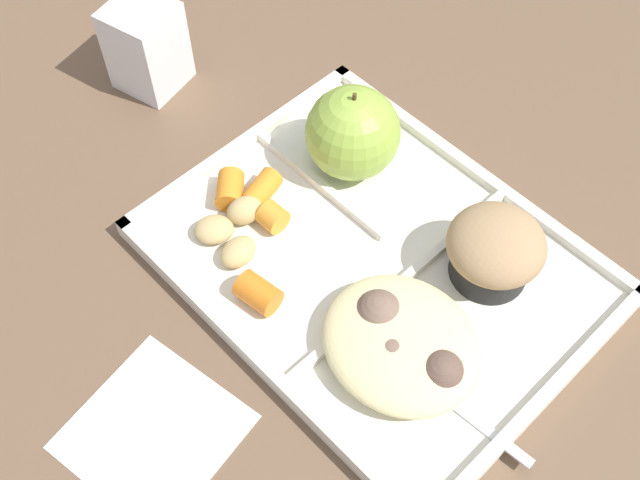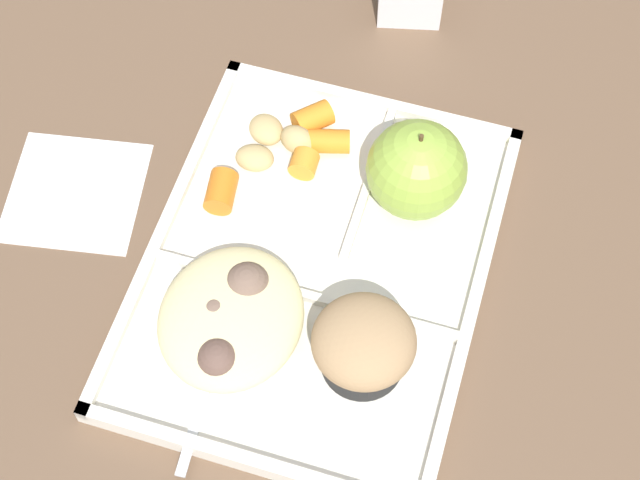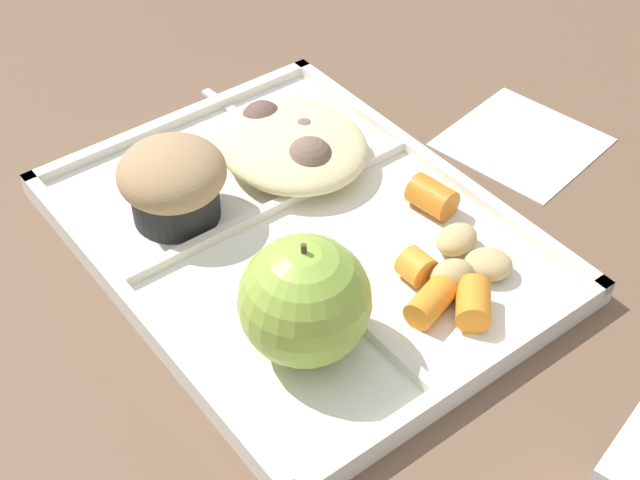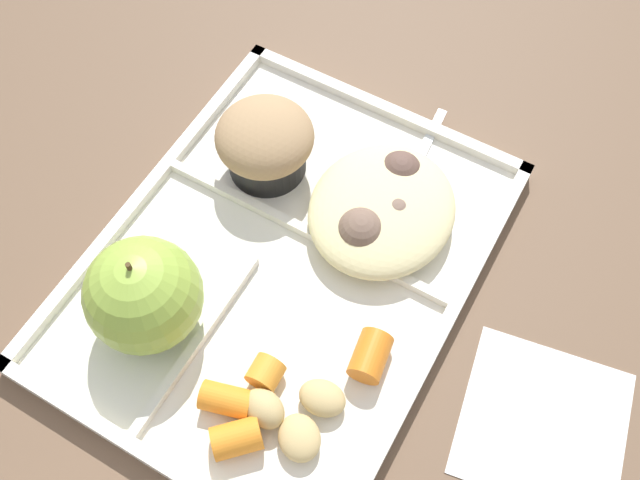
# 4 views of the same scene
# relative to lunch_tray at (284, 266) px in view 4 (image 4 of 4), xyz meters

# --- Properties ---
(ground) EXTENTS (6.00, 6.00, 0.00)m
(ground) POSITION_rel_lunch_tray_xyz_m (0.00, -0.00, -0.01)
(ground) COLOR brown
(lunch_tray) EXTENTS (0.36, 0.28, 0.02)m
(lunch_tray) POSITION_rel_lunch_tray_xyz_m (0.00, 0.00, 0.00)
(lunch_tray) COLOR silver
(lunch_tray) RESTS_ON ground
(green_apple) EXTENTS (0.08, 0.08, 0.09)m
(green_apple) POSITION_rel_lunch_tray_xyz_m (-0.09, 0.06, 0.05)
(green_apple) COLOR #93B742
(green_apple) RESTS_ON lunch_tray
(bran_muffin) EXTENTS (0.08, 0.08, 0.06)m
(bran_muffin) POSITION_rel_lunch_tray_xyz_m (0.07, 0.06, 0.04)
(bran_muffin) COLOR black
(bran_muffin) RESTS_ON lunch_tray
(carrot_slice_large) EXTENTS (0.03, 0.04, 0.02)m
(carrot_slice_large) POSITION_rel_lunch_tray_xyz_m (-0.12, -0.02, 0.01)
(carrot_slice_large) COLOR orange
(carrot_slice_large) RESTS_ON lunch_tray
(carrot_slice_diagonal) EXTENTS (0.02, 0.02, 0.02)m
(carrot_slice_diagonal) POSITION_rel_lunch_tray_xyz_m (-0.09, -0.04, 0.02)
(carrot_slice_diagonal) COLOR orange
(carrot_slice_diagonal) RESTS_ON lunch_tray
(carrot_slice_back) EXTENTS (0.04, 0.04, 0.02)m
(carrot_slice_back) POSITION_rel_lunch_tray_xyz_m (-0.14, -0.04, 0.02)
(carrot_slice_back) COLOR orange
(carrot_slice_back) RESTS_ON lunch_tray
(carrot_slice_small) EXTENTS (0.04, 0.03, 0.02)m
(carrot_slice_small) POSITION_rel_lunch_tray_xyz_m (-0.04, -0.10, 0.02)
(carrot_slice_small) COLOR orange
(carrot_slice_small) RESTS_ON lunch_tray
(potato_chunk_large) EXTENTS (0.03, 0.04, 0.02)m
(potato_chunk_large) POSITION_rel_lunch_tray_xyz_m (-0.08, -0.08, 0.01)
(potato_chunk_large) COLOR tan
(potato_chunk_large) RESTS_ON lunch_tray
(potato_chunk_small) EXTENTS (0.03, 0.04, 0.02)m
(potato_chunk_small) POSITION_rel_lunch_tray_xyz_m (-0.11, -0.05, 0.02)
(potato_chunk_small) COLOR tan
(potato_chunk_small) RESTS_ON lunch_tray
(potato_chunk_browned) EXTENTS (0.04, 0.04, 0.02)m
(potato_chunk_browned) POSITION_rel_lunch_tray_xyz_m (-0.11, -0.08, 0.01)
(potato_chunk_browned) COLOR tan
(potato_chunk_browned) RESTS_ON lunch_tray
(egg_noodle_pile) EXTENTS (0.13, 0.11, 0.03)m
(egg_noodle_pile) POSITION_rel_lunch_tray_xyz_m (0.07, -0.05, 0.02)
(egg_noodle_pile) COLOR beige
(egg_noodle_pile) RESTS_ON lunch_tray
(meatball_back) EXTENTS (0.04, 0.04, 0.04)m
(meatball_back) POSITION_rel_lunch_tray_xyz_m (0.04, -0.04, 0.02)
(meatball_back) COLOR #755B4C
(meatball_back) RESTS_ON lunch_tray
(meatball_front) EXTENTS (0.03, 0.03, 0.03)m
(meatball_front) POSITION_rel_lunch_tray_xyz_m (0.04, -0.04, 0.02)
(meatball_front) COLOR #755B4C
(meatball_front) RESTS_ON lunch_tray
(meatball_center) EXTENTS (0.03, 0.03, 0.03)m
(meatball_center) POSITION_rel_lunch_tray_xyz_m (0.07, -0.06, 0.02)
(meatball_center) COLOR #755B4C
(meatball_center) RESTS_ON lunch_tray
(meatball_side) EXTENTS (0.04, 0.04, 0.04)m
(meatball_side) POSITION_rel_lunch_tray_xyz_m (0.11, -0.05, 0.02)
(meatball_side) COLOR brown
(meatball_side) RESTS_ON lunch_tray
(plastic_fork) EXTENTS (0.14, 0.02, 0.00)m
(plastic_fork) POSITION_rel_lunch_tray_xyz_m (0.12, -0.05, 0.01)
(plastic_fork) COLOR silver
(plastic_fork) RESTS_ON lunch_tray
(paper_napkin) EXTENTS (0.13, 0.13, 0.00)m
(paper_napkin) POSITION_rel_lunch_tray_xyz_m (-0.01, -0.23, -0.01)
(paper_napkin) COLOR white
(paper_napkin) RESTS_ON ground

